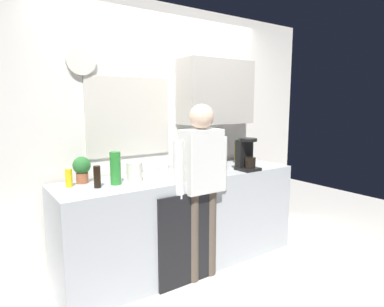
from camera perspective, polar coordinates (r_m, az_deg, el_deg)
ground_plane at (r=3.27m, az=1.56°, el=-20.62°), size 8.00×8.00×0.00m
kitchen_counter at (r=3.30m, az=-1.55°, el=-11.49°), size 2.42×0.64×0.93m
dishwasher_panel at (r=2.97m, az=-0.96°, el=-14.83°), size 0.56×0.02×0.83m
back_wall_assembly at (r=3.49m, az=-4.18°, el=4.79°), size 4.02×0.42×2.60m
coffee_maker at (r=3.40m, az=9.43°, el=-0.40°), size 0.20×0.20×0.33m
bottle_clear_soda at (r=2.83m, az=-13.20°, el=-2.49°), size 0.09×0.09×0.28m
bottle_dark_sauce at (r=2.76m, az=-16.19°, el=-3.91°), size 0.06×0.06×0.18m
bottle_red_vinegar at (r=3.91m, az=9.88°, el=0.21°), size 0.06×0.06×0.22m
bottle_olive_oil at (r=3.82m, az=7.82°, el=0.28°), size 0.06×0.06×0.25m
bottle_green_wine at (r=3.67m, az=8.57°, el=0.32°), size 0.07×0.07×0.30m
bottle_amber_beer at (r=3.23m, az=5.41°, el=-1.38°), size 0.06×0.06×0.23m
cup_white_mug at (r=3.18m, az=-4.73°, el=-2.78°), size 0.08×0.08×0.10m
mixing_bowl at (r=3.09m, az=-0.68°, el=-3.20°), size 0.22×0.22×0.08m
potted_plant at (r=2.95m, az=-18.64°, el=-2.41°), size 0.15×0.15×0.23m
dish_soap at (r=2.86m, az=-20.66°, el=-3.93°), size 0.06×0.06×0.18m
storage_canister at (r=2.92m, az=-9.98°, el=-3.14°), size 0.14×0.14×0.17m
person_at_sink at (r=2.93m, az=1.64°, el=-4.21°), size 0.57×0.22×1.60m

